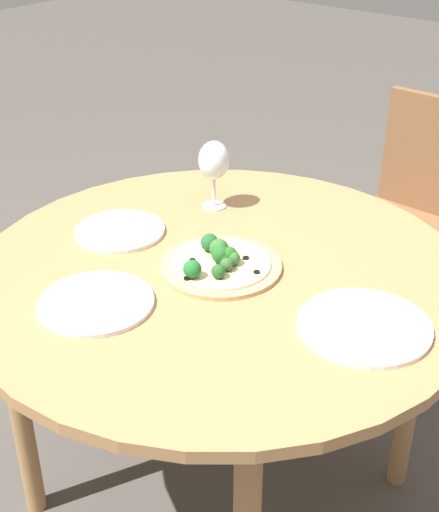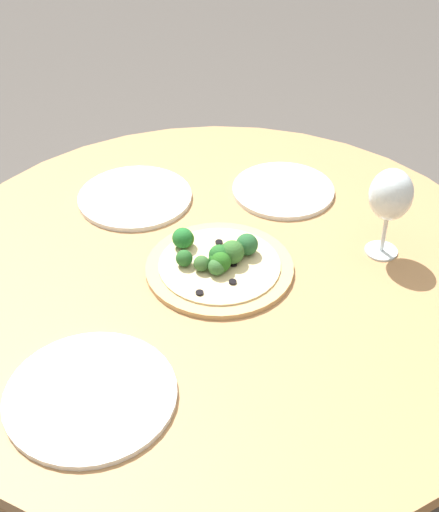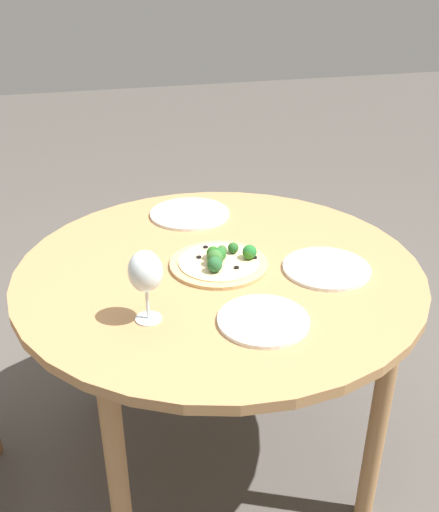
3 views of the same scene
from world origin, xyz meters
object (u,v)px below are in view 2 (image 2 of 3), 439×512
at_px(wine_glass, 391,196).
at_px(plate_far, 283,190).
at_px(plate_near, 135,197).
at_px(plate_side, 91,395).
at_px(pizza, 218,261).

xyz_separation_m(wine_glass, plate_far, (-0.08, -0.25, -0.12)).
distance_m(wine_glass, plate_near, 0.53).
bearing_deg(plate_far, plate_side, 2.28).
distance_m(pizza, wine_glass, 0.33).
xyz_separation_m(plate_far, plate_side, (0.65, 0.03, 0.00)).
xyz_separation_m(wine_glass, plate_near, (0.11, -0.50, -0.12)).
bearing_deg(plate_near, wine_glass, 102.04).
bearing_deg(plate_far, wine_glass, 72.04).
relative_size(wine_glass, plate_far, 0.83).
distance_m(plate_near, plate_far, 0.31).
height_order(plate_near, plate_side, same).
bearing_deg(wine_glass, pizza, -48.61).
distance_m(pizza, plate_near, 0.29).
distance_m(pizza, plate_side, 0.36).
xyz_separation_m(pizza, plate_side, (0.36, 0.01, -0.01)).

